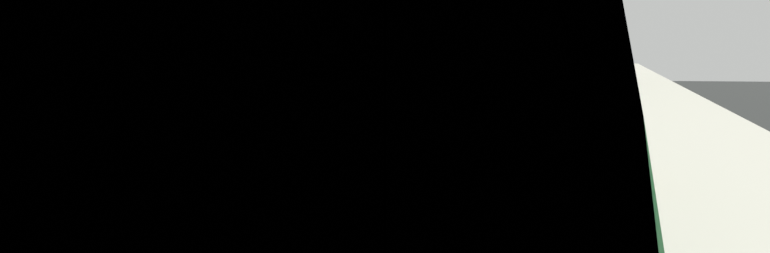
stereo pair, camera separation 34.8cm
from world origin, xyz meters
The scene contains 5 objects.
green_railing centered at (-0.25, 0.00, 6.38)m, with size 0.20×32.67×1.25m.
city_bus centered at (-8.47, 21.30, 2.01)m, with size 2.74×11.85×3.58m.
roadside_tree_mid centered at (-2.24, 7.39, 7.59)m, with size 4.70×4.70×9.99m.
toy_skateboard centered at (0.75, 0.71, 6.15)m, with size 0.22×0.55×0.09m.
small_dog centered at (0.75, 0.75, 6.38)m, with size 0.18×0.40×0.34m.
Camera 2 is at (0.52, -1.86, 7.28)m, focal length 28.44 mm.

